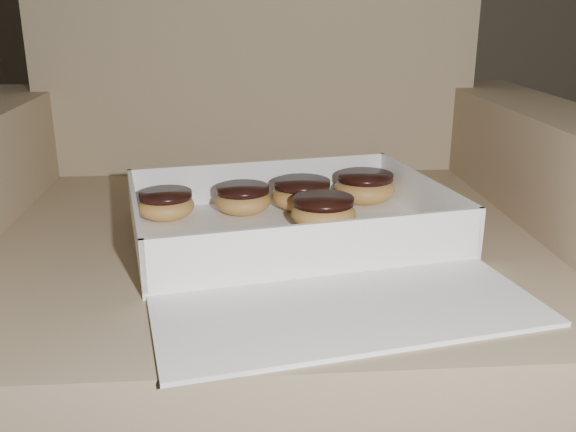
# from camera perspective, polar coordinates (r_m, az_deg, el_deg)

# --- Properties ---
(armchair) EXTENTS (0.99, 0.83, 1.03)m
(armchair) POSITION_cam_1_polar(r_m,az_deg,el_deg) (1.02, -2.17, -6.94)
(armchair) COLOR #877256
(armchair) RESTS_ON floor
(bakery_box) EXTENTS (0.49, 0.54, 0.07)m
(bakery_box) POSITION_cam_1_polar(r_m,az_deg,el_deg) (0.83, 1.02, -1.82)
(bakery_box) COLOR white
(bakery_box) RESTS_ON armchair
(donut_a) EXTENTS (0.09, 0.09, 0.04)m
(donut_a) POSITION_cam_1_polar(r_m,az_deg,el_deg) (0.87, 3.15, 0.39)
(donut_a) COLOR #BE8742
(donut_a) RESTS_ON bakery_box
(donut_b) EXTENTS (0.08, 0.08, 0.04)m
(donut_b) POSITION_cam_1_polar(r_m,az_deg,el_deg) (0.93, -4.05, 1.55)
(donut_b) COLOR #BE8742
(donut_b) RESTS_ON bakery_box
(donut_c) EXTENTS (0.09, 0.09, 0.05)m
(donut_c) POSITION_cam_1_polar(r_m,az_deg,el_deg) (0.95, 1.24, 1.99)
(donut_c) COLOR #BE8742
(donut_c) RESTS_ON bakery_box
(donut_d) EXTENTS (0.09, 0.09, 0.05)m
(donut_d) POSITION_cam_1_polar(r_m,az_deg,el_deg) (0.99, 6.82, 2.58)
(donut_d) COLOR #BE8742
(donut_d) RESTS_ON bakery_box
(donut_e) EXTENTS (0.08, 0.08, 0.04)m
(donut_e) POSITION_cam_1_polar(r_m,az_deg,el_deg) (0.92, -10.79, 1.04)
(donut_e) COLOR #BE8742
(donut_e) RESTS_ON bakery_box
(crumb_a) EXTENTS (0.01, 0.01, 0.00)m
(crumb_a) POSITION_cam_1_polar(r_m,az_deg,el_deg) (0.83, 7.71, -2.24)
(crumb_a) COLOR black
(crumb_a) RESTS_ON bakery_box
(crumb_b) EXTENTS (0.01, 0.01, 0.00)m
(crumb_b) POSITION_cam_1_polar(r_m,az_deg,el_deg) (0.91, 10.15, -0.53)
(crumb_b) COLOR black
(crumb_b) RESTS_ON bakery_box
(crumb_c) EXTENTS (0.01, 0.01, 0.00)m
(crumb_c) POSITION_cam_1_polar(r_m,az_deg,el_deg) (0.81, -6.82, -2.84)
(crumb_c) COLOR black
(crumb_c) RESTS_ON bakery_box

